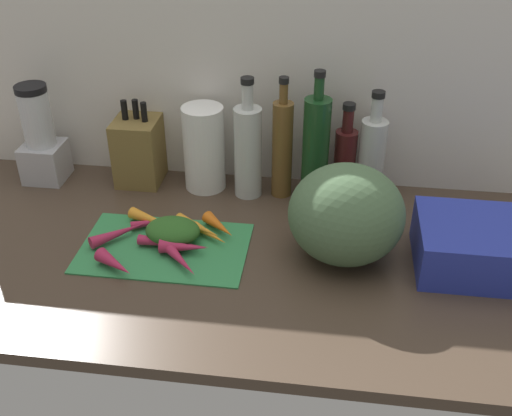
# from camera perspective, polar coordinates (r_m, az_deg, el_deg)

# --- Properties ---
(ground_plane) EXTENTS (1.70, 0.80, 0.03)m
(ground_plane) POSITION_cam_1_polar(r_m,az_deg,el_deg) (1.52, -4.45, -4.17)
(ground_plane) COLOR #47382B
(wall_back) EXTENTS (1.70, 0.03, 0.60)m
(wall_back) POSITION_cam_1_polar(r_m,az_deg,el_deg) (1.71, -2.28, 12.16)
(wall_back) COLOR silver
(wall_back) RESTS_ON ground_plane
(cutting_board) EXTENTS (0.41, 0.26, 0.01)m
(cutting_board) POSITION_cam_1_polar(r_m,az_deg,el_deg) (1.52, -8.48, -3.61)
(cutting_board) COLOR #338C4C
(cutting_board) RESTS_ON ground_plane
(carrot_0) EXTENTS (0.11, 0.09, 0.04)m
(carrot_0) POSITION_cam_1_polar(r_m,az_deg,el_deg) (1.45, -12.93, -5.07)
(carrot_0) COLOR #B2264C
(carrot_0) RESTS_ON cutting_board
(carrot_1) EXTENTS (0.12, 0.04, 0.04)m
(carrot_1) POSITION_cam_1_polar(r_m,az_deg,el_deg) (1.48, -6.75, -3.61)
(carrot_1) COLOR #B2264C
(carrot_1) RESTS_ON cutting_board
(carrot_2) EXTENTS (0.13, 0.09, 0.04)m
(carrot_2) POSITION_cam_1_polar(r_m,az_deg,el_deg) (1.54, -5.39, -1.81)
(carrot_2) COLOR orange
(carrot_2) RESTS_ON cutting_board
(carrot_3) EXTENTS (0.11, 0.08, 0.02)m
(carrot_3) POSITION_cam_1_polar(r_m,az_deg,el_deg) (1.53, -4.21, -2.44)
(carrot_3) COLOR orange
(carrot_3) RESTS_ON cutting_board
(carrot_4) EXTENTS (0.12, 0.13, 0.03)m
(carrot_4) POSITION_cam_1_polar(r_m,az_deg,el_deg) (1.45, -7.09, -4.71)
(carrot_4) COLOR #B2264C
(carrot_4) RESTS_ON cutting_board
(carrot_5) EXTENTS (0.15, 0.08, 0.02)m
(carrot_5) POSITION_cam_1_polar(r_m,az_deg,el_deg) (1.59, -8.85, -1.23)
(carrot_5) COLOR #B2264C
(carrot_5) RESTS_ON cutting_board
(carrot_6) EXTENTS (0.13, 0.12, 0.03)m
(carrot_6) POSITION_cam_1_polar(r_m,az_deg,el_deg) (1.56, -12.57, -2.19)
(carrot_6) COLOR #B2264C
(carrot_6) RESTS_ON cutting_board
(carrot_7) EXTENTS (0.16, 0.09, 0.03)m
(carrot_7) POSITION_cam_1_polar(r_m,az_deg,el_deg) (1.58, -9.29, -1.24)
(carrot_7) COLOR orange
(carrot_7) RESTS_ON cutting_board
(carrot_8) EXTENTS (0.18, 0.04, 0.03)m
(carrot_8) POSITION_cam_1_polar(r_m,az_deg,el_deg) (1.50, -7.65, -3.28)
(carrot_8) COLOR #B2264C
(carrot_8) RESTS_ON cutting_board
(carrot_9) EXTENTS (0.10, 0.10, 0.03)m
(carrot_9) POSITION_cam_1_polar(r_m,az_deg,el_deg) (1.55, -3.41, -1.68)
(carrot_9) COLOR orange
(carrot_9) RESTS_ON cutting_board
(carrot_greens_pile) EXTENTS (0.13, 0.10, 0.06)m
(carrot_greens_pile) POSITION_cam_1_polar(r_m,az_deg,el_deg) (1.52, -7.72, -2.10)
(carrot_greens_pile) COLOR #2D6023
(carrot_greens_pile) RESTS_ON cutting_board
(winter_squash) EXTENTS (0.27, 0.25, 0.24)m
(winter_squash) POSITION_cam_1_polar(r_m,az_deg,el_deg) (1.43, 8.35, -0.61)
(winter_squash) COLOR #4C6B47
(winter_squash) RESTS_ON ground_plane
(knife_block) EXTENTS (0.12, 0.13, 0.24)m
(knife_block) POSITION_cam_1_polar(r_m,az_deg,el_deg) (1.78, -10.82, 5.27)
(knife_block) COLOR olive
(knife_block) RESTS_ON ground_plane
(blender_appliance) EXTENTS (0.11, 0.11, 0.29)m
(blender_appliance) POSITION_cam_1_polar(r_m,az_deg,el_deg) (1.85, -19.30, 5.96)
(blender_appliance) COLOR #B2B2B7
(blender_appliance) RESTS_ON ground_plane
(paper_towel_roll) EXTENTS (0.11, 0.11, 0.24)m
(paper_towel_roll) POSITION_cam_1_polar(r_m,az_deg,el_deg) (1.71, -4.84, 5.54)
(paper_towel_roll) COLOR white
(paper_towel_roll) RESTS_ON ground_plane
(bottle_0) EXTENTS (0.08, 0.08, 0.34)m
(bottle_0) POSITION_cam_1_polar(r_m,az_deg,el_deg) (1.66, -0.76, 5.42)
(bottle_0) COLOR silver
(bottle_0) RESTS_ON ground_plane
(bottle_1) EXTENTS (0.06, 0.06, 0.34)m
(bottle_1) POSITION_cam_1_polar(r_m,az_deg,el_deg) (1.66, 2.45, 5.60)
(bottle_1) COLOR brown
(bottle_1) RESTS_ON ground_plane
(bottle_2) EXTENTS (0.07, 0.07, 0.37)m
(bottle_2) POSITION_cam_1_polar(r_m,az_deg,el_deg) (1.64, 5.55, 5.52)
(bottle_2) COLOR #19421E
(bottle_2) RESTS_ON ground_plane
(bottle_3) EXTENTS (0.06, 0.06, 0.27)m
(bottle_3) POSITION_cam_1_polar(r_m,az_deg,el_deg) (1.70, 8.22, 4.54)
(bottle_3) COLOR #471919
(bottle_3) RESTS_ON ground_plane
(bottle_4) EXTENTS (0.07, 0.07, 0.31)m
(bottle_4) POSITION_cam_1_polar(r_m,az_deg,el_deg) (1.69, 10.66, 4.75)
(bottle_4) COLOR silver
(bottle_4) RESTS_ON ground_plane
(dish_rack) EXTENTS (0.27, 0.23, 0.11)m
(dish_rack) POSITION_cam_1_polar(r_m,az_deg,el_deg) (1.51, 19.77, -3.32)
(dish_rack) COLOR #2838AD
(dish_rack) RESTS_ON ground_plane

